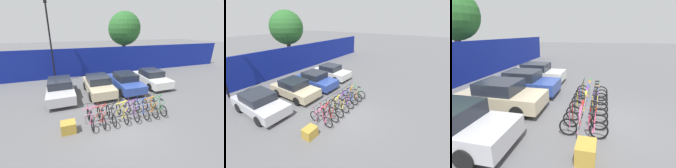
% 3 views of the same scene
% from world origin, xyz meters
% --- Properties ---
extents(ground_plane, '(120.00, 120.00, 0.00)m').
position_xyz_m(ground_plane, '(0.00, 0.00, 0.00)').
color(ground_plane, '#59595B').
extents(hoarding_wall, '(36.00, 0.16, 2.94)m').
position_xyz_m(hoarding_wall, '(0.00, 9.50, 1.47)').
color(hoarding_wall, navy).
rests_on(hoarding_wall, ground).
extents(bike_rack, '(4.67, 0.04, 0.57)m').
position_xyz_m(bike_rack, '(0.45, 0.68, 0.50)').
color(bike_rack, gray).
rests_on(bike_rack, ground).
extents(bicycle_pink, '(0.68, 1.71, 1.05)m').
position_xyz_m(bicycle_pink, '(-1.62, 0.53, 0.38)').
color(bicycle_pink, black).
rests_on(bicycle_pink, ground).
extents(bicycle_red, '(0.68, 1.71, 1.05)m').
position_xyz_m(bicycle_red, '(-1.03, 0.53, 0.38)').
color(bicycle_red, black).
rests_on(bicycle_red, ground).
extents(bicycle_black, '(0.68, 1.71, 1.05)m').
position_xyz_m(bicycle_black, '(-0.49, 0.53, 0.38)').
color(bicycle_black, black).
rests_on(bicycle_black, ground).
extents(bicycle_yellow, '(0.68, 1.71, 1.05)m').
position_xyz_m(bicycle_yellow, '(0.17, 0.53, 0.38)').
color(bicycle_yellow, black).
rests_on(bicycle_yellow, ground).
extents(bicycle_purple, '(0.68, 1.71, 1.05)m').
position_xyz_m(bicycle_purple, '(0.78, 0.53, 0.38)').
color(bicycle_purple, black).
rests_on(bicycle_purple, ground).
extents(bicycle_blue, '(0.68, 1.71, 1.05)m').
position_xyz_m(bicycle_blue, '(1.38, 0.53, 0.38)').
color(bicycle_blue, black).
rests_on(bicycle_blue, ground).
extents(bicycle_orange, '(0.68, 1.71, 1.05)m').
position_xyz_m(bicycle_orange, '(1.95, 0.53, 0.38)').
color(bicycle_orange, black).
rests_on(bicycle_orange, ground).
extents(bicycle_green, '(0.68, 1.71, 1.05)m').
position_xyz_m(bicycle_green, '(2.51, 0.53, 0.38)').
color(bicycle_green, black).
rests_on(bicycle_green, ground).
extents(car_silver, '(1.91, 4.19, 1.40)m').
position_xyz_m(car_silver, '(-2.94, 4.61, 0.69)').
color(car_silver, '#B7B7BC').
rests_on(car_silver, ground).
extents(car_beige, '(1.91, 3.94, 1.40)m').
position_xyz_m(car_beige, '(-0.15, 4.49, 0.69)').
color(car_beige, '#C1B28E').
rests_on(car_beige, ground).
extents(car_blue, '(1.91, 3.94, 1.40)m').
position_xyz_m(car_blue, '(2.15, 4.44, 0.69)').
color(car_blue, '#2D479E').
rests_on(car_blue, ground).
extents(car_white, '(1.91, 3.91, 1.40)m').
position_xyz_m(car_white, '(4.75, 4.67, 0.69)').
color(car_white, silver).
rests_on(car_white, ground).
extents(lamp_post, '(0.24, 0.44, 6.94)m').
position_xyz_m(lamp_post, '(-3.34, 8.50, 3.83)').
color(lamp_post, black).
rests_on(lamp_post, ground).
extents(cargo_crate, '(0.70, 0.56, 0.55)m').
position_xyz_m(cargo_crate, '(-2.74, 0.31, 0.28)').
color(cargo_crate, '#B28C33').
rests_on(cargo_crate, ground).
extents(tree_behind_hoarding, '(3.85, 3.85, 6.74)m').
position_xyz_m(tree_behind_hoarding, '(4.94, 11.30, 4.77)').
color(tree_behind_hoarding, brown).
rests_on(tree_behind_hoarding, ground).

